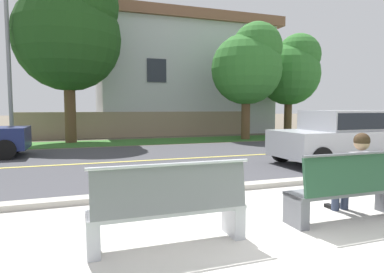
% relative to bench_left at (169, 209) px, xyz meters
% --- Properties ---
extents(ground_plane, '(140.00, 140.00, 0.00)m').
position_rel_bench_left_xyz_m(ground_plane, '(1.32, 7.83, -0.46)').
color(ground_plane, '#665B4C').
extents(sidewalk_pavement, '(44.00, 3.60, 0.01)m').
position_rel_bench_left_xyz_m(sidewalk_pavement, '(1.32, 0.23, -0.45)').
color(sidewalk_pavement, beige).
rests_on(sidewalk_pavement, ground_plane).
extents(curb_edge, '(44.00, 0.30, 0.11)m').
position_rel_bench_left_xyz_m(curb_edge, '(1.32, 2.18, -0.40)').
color(curb_edge, '#ADA89E').
rests_on(curb_edge, ground_plane).
extents(street_asphalt, '(52.00, 8.00, 0.01)m').
position_rel_bench_left_xyz_m(street_asphalt, '(1.32, 6.33, -0.45)').
color(street_asphalt, '#424247').
rests_on(street_asphalt, ground_plane).
extents(road_centre_line, '(48.00, 0.14, 0.01)m').
position_rel_bench_left_xyz_m(road_centre_line, '(1.32, 6.33, -0.45)').
color(road_centre_line, '#E0CC4C').
rests_on(road_centre_line, ground_plane).
extents(far_verge_grass, '(48.00, 2.80, 0.02)m').
position_rel_bench_left_xyz_m(far_verge_grass, '(1.32, 12.02, -0.45)').
color(far_verge_grass, '#38702D').
rests_on(far_verge_grass, ground_plane).
extents(bench_left, '(1.84, 0.48, 1.01)m').
position_rel_bench_left_xyz_m(bench_left, '(0.00, 0.00, 0.00)').
color(bench_left, silver).
rests_on(bench_left, ground_plane).
extents(bench_right, '(1.84, 0.48, 1.01)m').
position_rel_bench_left_xyz_m(bench_right, '(2.63, 0.00, 0.00)').
color(bench_right, slate).
rests_on(bench_right, ground_plane).
extents(seated_person_grey, '(0.52, 0.68, 1.25)m').
position_rel_bench_left_xyz_m(seated_person_grey, '(2.90, 0.17, 0.22)').
color(seated_person_grey, '#333D56').
rests_on(seated_person_grey, ground_plane).
extents(car_silver_far, '(4.30, 1.86, 1.54)m').
position_rel_bench_left_xyz_m(car_silver_far, '(6.38, 3.93, 0.40)').
color(car_silver_far, '#B2B5BC').
rests_on(car_silver_far, ground_plane).
extents(streetlamp, '(0.24, 2.10, 6.83)m').
position_rel_bench_left_xyz_m(streetlamp, '(-3.47, 11.83, 3.46)').
color(streetlamp, gray).
rests_on(streetlamp, ground_plane).
extents(shade_tree_far_left, '(4.77, 4.77, 7.87)m').
position_rel_bench_left_xyz_m(shade_tree_far_left, '(-1.07, 12.68, 4.66)').
color(shade_tree_far_left, brown).
rests_on(shade_tree_far_left, ground_plane).
extents(shade_tree_left, '(3.58, 3.58, 5.91)m').
position_rel_bench_left_xyz_m(shade_tree_left, '(7.38, 11.54, 3.38)').
color(shade_tree_left, brown).
rests_on(shade_tree_left, ground_plane).
extents(shade_tree_centre, '(3.58, 3.58, 5.91)m').
position_rel_bench_left_xyz_m(shade_tree_centre, '(11.01, 13.03, 3.38)').
color(shade_tree_centre, brown).
rests_on(shade_tree_centre, ground_plane).
extents(garden_wall, '(13.00, 0.36, 1.40)m').
position_rel_bench_left_xyz_m(garden_wall, '(2.62, 14.86, 0.24)').
color(garden_wall, gray).
rests_on(garden_wall, ground_plane).
extents(house_across_street, '(11.64, 6.91, 7.34)m').
position_rel_bench_left_xyz_m(house_across_street, '(5.80, 18.06, 3.26)').
color(house_across_street, '#B7BCC1').
rests_on(house_across_street, ground_plane).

